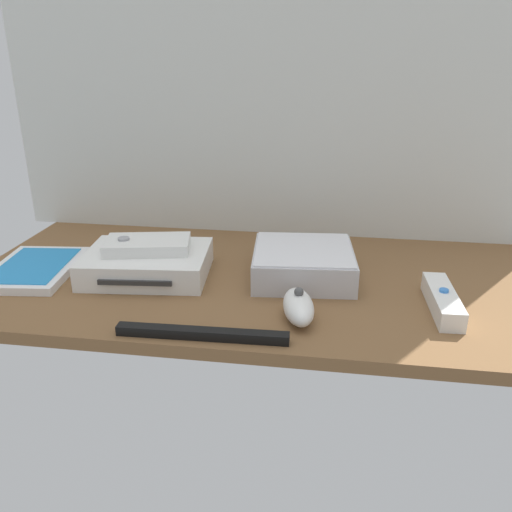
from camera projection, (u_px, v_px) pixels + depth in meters
ground_plane at (256, 283)px, 91.94cm from camera, size 100.00×48.00×2.00cm
back_wall at (275, 76)px, 102.38cm from camera, size 110.00×1.20×64.00cm
game_console at (147, 263)px, 91.75cm from camera, size 22.42×17.99×4.40cm
mini_computer at (303, 263)px, 90.80cm from camera, size 18.41×18.41×5.30cm
game_case at (34, 269)px, 93.23cm from camera, size 15.58×20.36×1.56cm
remote_wand at (443, 301)px, 79.81cm from camera, size 4.16×14.93×3.40cm
remote_nunchuk at (298, 306)px, 76.82cm from camera, size 6.32×10.68×5.10cm
remote_classic_pad at (147, 245)px, 91.16cm from camera, size 15.70×10.70×2.40cm
sensor_bar at (202, 334)px, 72.16cm from camera, size 24.04×2.52×1.40cm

